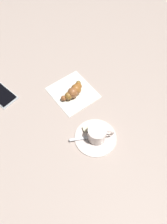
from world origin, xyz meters
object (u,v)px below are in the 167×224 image
sugar_packet (92,127)px  croissant (74,91)px  saucer (96,137)px  cell_phone (0,94)px  espresso_cup (98,134)px  teaspoon (95,136)px  napkin (73,92)px

sugar_packet → croissant: (-0.16, -0.00, 0.01)m
saucer → cell_phone: bearing=-141.0°
espresso_cup → saucer: bearing=-118.3°
espresso_cup → cell_phone: espresso_cup is taller
espresso_cup → teaspoon: 0.02m
teaspoon → croissant: size_ratio=1.26×
sugar_packet → napkin: (-0.17, -0.00, -0.01)m
teaspoon → napkin: bearing=178.9°
napkin → croissant: bearing=2.2°
espresso_cup → sugar_packet: bearing=-179.7°
sugar_packet → croissant: size_ratio=0.63×
saucer → teaspoon: teaspoon is taller
napkin → croissant: size_ratio=1.60×
saucer → espresso_cup: 0.03m
teaspoon → sugar_packet: 0.04m
espresso_cup → cell_phone: (-0.32, -0.26, -0.03)m
sugar_packet → espresso_cup: bearing=94.1°
espresso_cup → cell_phone: bearing=-140.7°
sugar_packet → croissant: croissant is taller
teaspoon → cell_phone: size_ratio=0.87×
saucer → napkin: (-0.21, 0.00, -0.00)m
napkin → cell_phone: cell_phone is taller
espresso_cup → napkin: 0.21m
espresso_cup → napkin: (-0.21, -0.00, -0.03)m
espresso_cup → napkin: size_ratio=0.51×
sugar_packet → napkin: 0.17m
napkin → croissant: 0.02m
sugar_packet → saucer: bearing=87.2°
teaspoon → croissant: 0.20m
saucer → croissant: bearing=179.0°
saucer → napkin: 0.21m
saucer → sugar_packet: 0.04m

